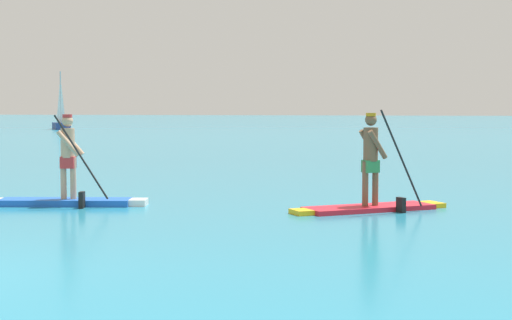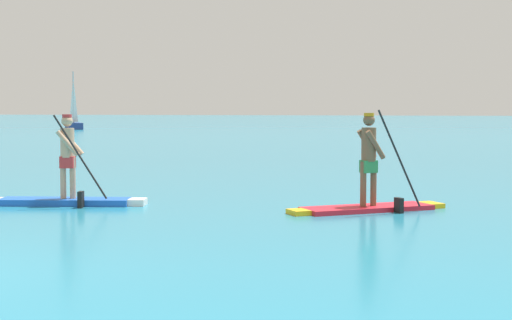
% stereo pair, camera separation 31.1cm
% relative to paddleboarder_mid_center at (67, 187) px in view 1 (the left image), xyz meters
% --- Properties ---
extents(paddleboarder_mid_center, '(3.07, 1.22, 1.73)m').
position_rel_paddleboarder_mid_center_xyz_m(paddleboarder_mid_center, '(0.00, 0.00, 0.00)').
color(paddleboarder_mid_center, blue).
rests_on(paddleboarder_mid_center, ground).
extents(paddleboarder_far_right, '(2.61, 2.25, 1.86)m').
position_rel_paddleboarder_mid_center_xyz_m(paddleboarder_far_right, '(5.60, 0.82, 0.05)').
color(paddleboarder_far_right, red).
rests_on(paddleboarder_far_right, ground).
extents(sailboat_left_horizon, '(3.65, 4.46, 5.23)m').
position_rel_paddleboarder_mid_center_xyz_m(sailboat_left_horizon, '(-28.87, 49.95, 0.38)').
color(sailboat_left_horizon, navy).
rests_on(sailboat_left_horizon, ground).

